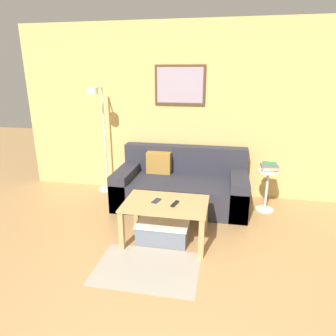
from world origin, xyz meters
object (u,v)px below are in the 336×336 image
Objects in this scene: couch at (181,186)px; side_table at (267,187)px; remote_control at (175,204)px; cell_phone at (156,201)px; floor_lamp at (101,136)px; book_stack at (269,167)px; storage_bin at (163,231)px; coffee_table at (166,210)px.

couch reaches higher than side_table.
cell_phone is (-0.22, 0.05, -0.01)m from remote_control.
floor_lamp is 10.98× the size of remote_control.
remote_control is (-1.11, -1.07, -0.16)m from book_stack.
book_stack reaches higher than remote_control.
storage_bin is 1.71m from book_stack.
book_stack is at bearing 0.58° from couch.
cell_phone is (-1.32, -1.00, 0.12)m from side_table.
side_table is (2.45, -0.17, -0.58)m from floor_lamp.
coffee_table is 1.61× the size of side_table.
couch reaches higher than cell_phone.
couch is 1.97× the size of coffee_table.
cell_phone is at bearing -97.70° from couch.
cell_phone is at bearing -179.72° from remote_control.
book_stack is 1.60× the size of remote_control.
couch is 1.19m from side_table.
remote_control is at bearing -12.46° from coffee_table.
floor_lamp reaches higher than cell_phone.
couch reaches higher than coffee_table.
storage_bin is 3.92× the size of remote_control.
storage_bin is 1.01× the size of side_table.
floor_lamp is 1.87m from remote_control.
storage_bin is 0.38m from remote_control.
floor_lamp is (-1.23, 1.20, 0.55)m from coffee_table.
floor_lamp reaches higher than remote_control.
couch is at bearing -7.55° from floor_lamp.
coffee_table reaches higher than storage_bin.
floor_lamp reaches higher than side_table.
storage_bin is 1.89m from floor_lamp.
couch is 1.03m from cell_phone.
remote_control is (0.08, -1.05, 0.20)m from couch.
side_table is 1.66m from cell_phone.
cell_phone is (-0.14, -1.00, 0.20)m from couch.
book_stack is 1.55m from remote_control.
coffee_table is at bearing 21.67° from storage_bin.
floor_lamp is 6.88× the size of book_stack.
floor_lamp is 1.69m from cell_phone.
floor_lamp reaches higher than storage_bin.
coffee_table is 0.26m from storage_bin.
floor_lamp reaches higher than couch.
coffee_table is (-0.03, -1.03, 0.11)m from couch.
side_table is at bearing -0.30° from couch.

